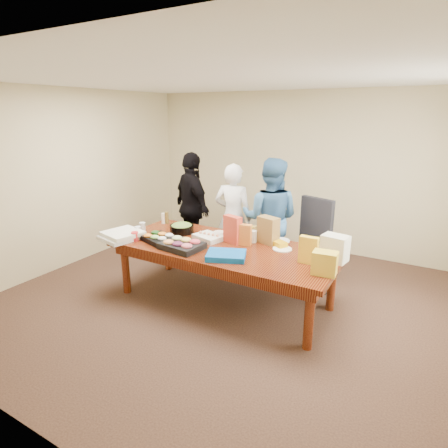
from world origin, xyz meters
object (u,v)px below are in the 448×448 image
Objects in this scene: office_chair at (310,248)px; sheet_cake at (209,237)px; person_center at (233,217)px; salad_bowl at (182,229)px; person_right at (270,219)px; conference_table at (224,274)px.

office_chair is 3.22× the size of sheet_cake.
person_center reaches higher than salad_bowl.
salad_bowl is (-0.95, -0.85, -0.07)m from person_right.
conference_table is at bearing 68.83° from person_right.
person_right is 1.03m from sheet_cake.
person_right is 5.30× the size of salad_bowl.
office_chair is 1.76m from salad_bowl.
sheet_cake is at bearing 158.77° from conference_table.
office_chair is at bearing 166.13° from person_center.
office_chair is 1.27m from person_center.
person_right reaches higher than person_center.
person_center is at bearing -167.25° from office_chair.
conference_table is 1.15m from person_right.
sheet_cake is at bearing 51.61° from person_right.
person_right is (-0.65, 0.13, 0.28)m from office_chair.
sheet_cake is 0.48m from salad_bowl.
office_chair is 0.72m from person_right.
sheet_cake is at bearing 90.37° from person_center.
conference_table is 1.72× the size of person_center.
person_center is 0.61m from person_right.
conference_table is at bearing -5.61° from sheet_cake.
person_center reaches higher than sheet_cake.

